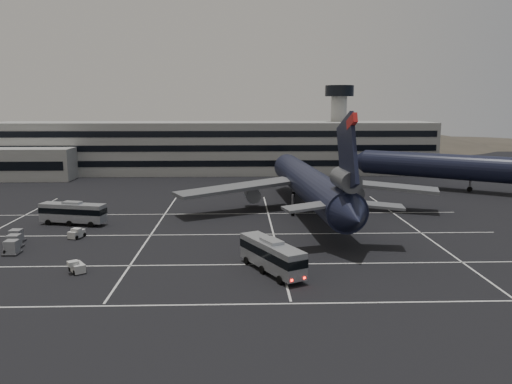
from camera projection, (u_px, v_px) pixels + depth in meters
ground at (189, 242)px, 69.13m from camera, size 260.00×260.00×0.00m
lane_markings at (196, 241)px, 69.87m from camera, size 90.00×55.62×0.01m
terminal at (204, 148)px, 137.85m from camera, size 125.00×26.00×24.00m
hills at (263, 169)px, 239.11m from camera, size 352.00×180.00×44.00m
trijet_main at (310, 184)px, 86.41m from camera, size 47.35×57.68×18.08m
trijet_far at (476, 167)px, 107.65m from camera, size 50.57×38.14×18.08m
bus_near at (272, 254)px, 56.50m from camera, size 7.20×10.87×3.85m
bus_far at (73, 212)px, 78.90m from camera, size 10.84×4.78×3.73m
tug_a at (76, 233)px, 71.17m from camera, size 2.17×2.72×1.53m
tug_b at (78, 267)px, 56.62m from camera, size 2.42×2.64×1.46m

